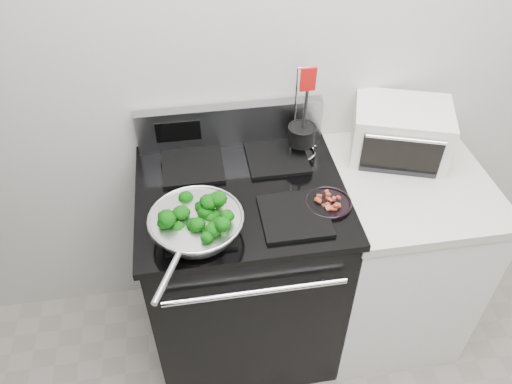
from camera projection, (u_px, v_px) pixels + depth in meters
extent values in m
cube|color=beige|center=(305.00, 45.00, 1.89)|extent=(4.00, 0.02, 2.70)
cube|color=black|center=(243.00, 272.00, 2.21)|extent=(0.76, 0.66, 0.92)
cube|color=black|center=(241.00, 193.00, 1.89)|extent=(0.79, 0.69, 0.03)
cube|color=#99999E|center=(230.00, 125.00, 2.04)|extent=(0.76, 0.05, 0.18)
cube|color=black|center=(199.00, 226.00, 1.73)|extent=(0.24, 0.24, 0.01)
cube|color=black|center=(295.00, 216.00, 1.77)|extent=(0.24, 0.24, 0.01)
cube|color=black|center=(193.00, 165.00, 1.98)|extent=(0.24, 0.24, 0.01)
cube|color=black|center=(277.00, 157.00, 2.02)|extent=(0.24, 0.24, 0.01)
cube|color=white|center=(390.00, 257.00, 2.30)|extent=(0.60, 0.66, 0.88)
cube|color=beige|center=(411.00, 182.00, 1.99)|extent=(0.62, 0.68, 0.04)
torus|color=silver|center=(196.00, 218.00, 1.66)|extent=(0.33, 0.33, 0.01)
cylinder|color=silver|center=(167.00, 278.00, 1.48)|extent=(0.10, 0.19, 0.02)
cylinder|color=black|center=(328.00, 203.00, 1.82)|extent=(0.17, 0.17, 0.01)
cylinder|color=black|center=(302.00, 135.00, 1.99)|extent=(0.11, 0.11, 0.07)
cylinder|color=black|center=(303.00, 116.00, 1.93)|extent=(0.01, 0.01, 0.24)
cube|color=red|center=(306.00, 78.00, 1.82)|extent=(0.06, 0.01, 0.10)
cube|color=white|center=(400.00, 131.00, 2.03)|extent=(0.45, 0.39, 0.22)
cube|color=black|center=(414.00, 155.00, 1.93)|extent=(0.29, 0.11, 0.15)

